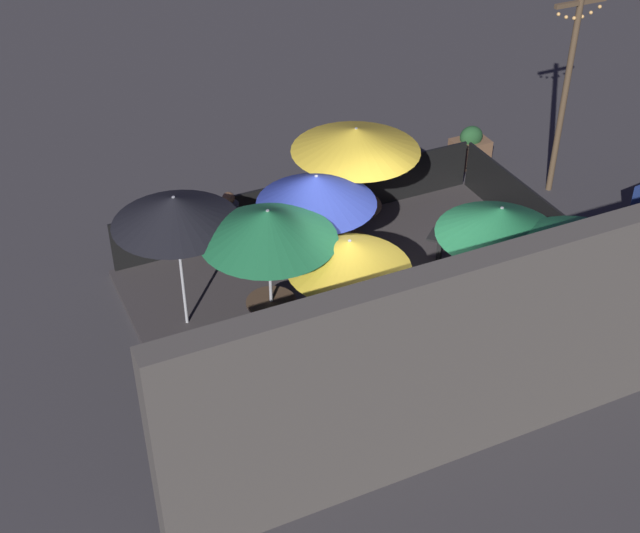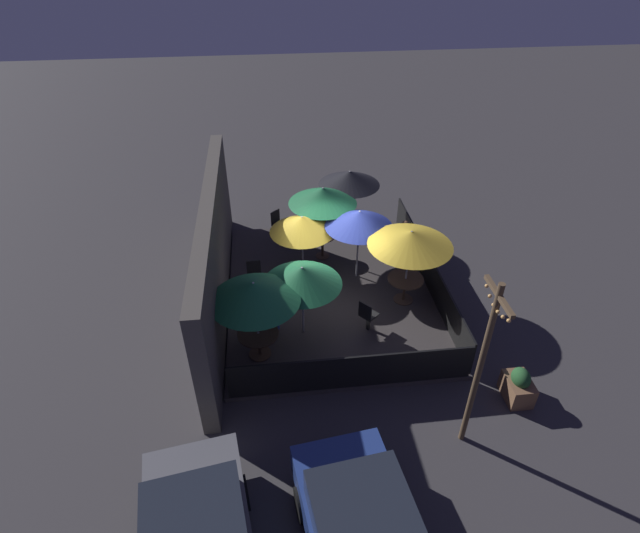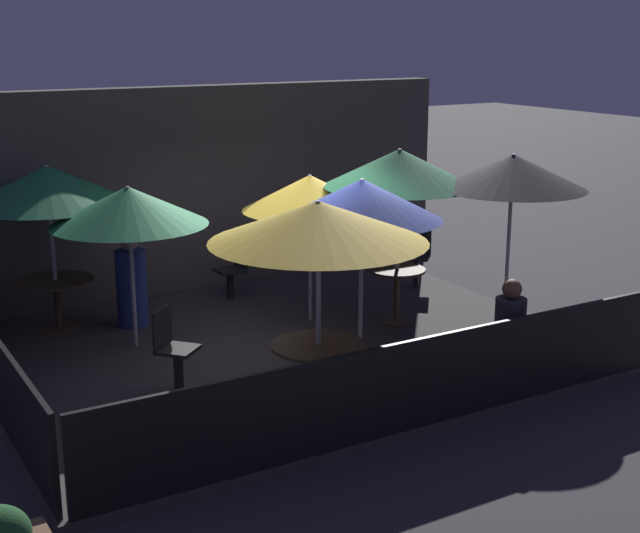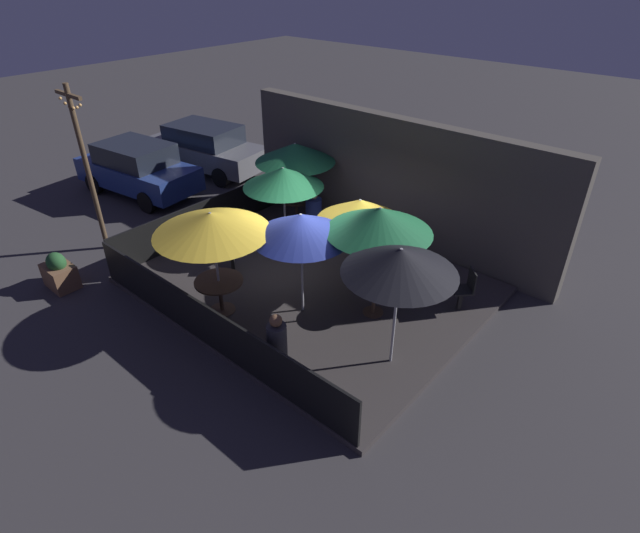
{
  "view_description": "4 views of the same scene",
  "coord_description": "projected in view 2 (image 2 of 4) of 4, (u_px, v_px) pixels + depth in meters",
  "views": [
    {
      "loc": [
        5.62,
        10.09,
        9.24
      ],
      "look_at": [
        0.82,
        -0.23,
        1.08
      ],
      "focal_mm": 50.0,
      "sensor_mm": 36.0,
      "label": 1
    },
    {
      "loc": [
        -11.24,
        1.62,
        9.06
      ],
      "look_at": [
        -0.22,
        0.33,
        1.14
      ],
      "focal_mm": 28.0,
      "sensor_mm": 36.0,
      "label": 2
    },
    {
      "loc": [
        -5.11,
        -9.51,
        4.02
      ],
      "look_at": [
        0.21,
        -0.54,
        1.25
      ],
      "focal_mm": 50.0,
      "sensor_mm": 36.0,
      "label": 3
    },
    {
      "loc": [
        6.37,
        -6.97,
        6.42
      ],
      "look_at": [
        0.74,
        -0.48,
        1.06
      ],
      "focal_mm": 28.0,
      "sensor_mm": 36.0,
      "label": 4
    }
  ],
  "objects": [
    {
      "name": "ground_plane",
      "position": [
        330.0,
        293.0,
        14.5
      ],
      "size": [
        60.0,
        60.0,
        0.0
      ],
      "primitive_type": "plane",
      "color": "#383538"
    },
    {
      "name": "patio_deck",
      "position": [
        330.0,
        292.0,
        14.47
      ],
      "size": [
        7.32,
        5.79,
        0.12
      ],
      "color": "#383333",
      "rests_on": "ground_plane"
    },
    {
      "name": "building_wall",
      "position": [
        215.0,
        254.0,
        13.27
      ],
      "size": [
        8.92,
        0.36,
        3.22
      ],
      "color": "#4C4742",
      "rests_on": "ground_plane"
    },
    {
      "name": "fence_front",
      "position": [
        428.0,
        270.0,
        14.43
      ],
      "size": [
        7.12,
        0.05,
        0.95
      ],
      "color": "black",
      "rests_on": "patio_deck"
    },
    {
      "name": "fence_side_left",
      "position": [
        352.0,
        372.0,
        11.23
      ],
      "size": [
        0.05,
        5.59,
        0.95
      ],
      "color": "black",
      "rests_on": "patio_deck"
    },
    {
      "name": "patio_umbrella_0",
      "position": [
        323.0,
        196.0,
        14.61
      ],
      "size": [
        2.04,
        2.04,
        2.4
      ],
      "color": "#B2B2B7",
      "rests_on": "patio_deck"
    },
    {
      "name": "patio_umbrella_1",
      "position": [
        254.0,
        292.0,
        11.21
      ],
      "size": [
        2.11,
        2.11,
        2.22
      ],
      "color": "#B2B2B7",
      "rests_on": "patio_deck"
    },
    {
      "name": "patio_umbrella_2",
      "position": [
        411.0,
        238.0,
        12.89
      ],
      "size": [
        2.25,
        2.25,
        2.26
      ],
      "color": "#B2B2B7",
      "rests_on": "patio_deck"
    },
    {
      "name": "patio_umbrella_3",
      "position": [
        359.0,
        219.0,
        13.85
      ],
      "size": [
        1.93,
        1.93,
        2.22
      ],
      "color": "#B2B2B7",
      "rests_on": "patio_deck"
    },
    {
      "name": "patio_umbrella_4",
      "position": [
        349.0,
        178.0,
        15.59
      ],
      "size": [
        1.94,
        1.94,
        2.37
      ],
      "color": "#B2B2B7",
      "rests_on": "patio_deck"
    },
    {
      "name": "patio_umbrella_5",
      "position": [
        302.0,
        276.0,
        11.95
      ],
      "size": [
        1.96,
        1.96,
        2.06
      ],
      "color": "#B2B2B7",
      "rests_on": "patio_deck"
    },
    {
      "name": "patio_umbrella_6",
      "position": [
        302.0,
        224.0,
        13.97
      ],
      "size": [
        1.85,
        1.85,
        2.03
      ],
      "color": "#B2B2B7",
      "rests_on": "patio_deck"
    },
    {
      "name": "dining_table_0",
      "position": [
        323.0,
        240.0,
        15.51
      ],
      "size": [
        0.78,
        0.78,
        0.76
      ],
      "color": "#4C3828",
      "rests_on": "patio_deck"
    },
    {
      "name": "dining_table_1",
      "position": [
        259.0,
        337.0,
        12.02
      ],
      "size": [
        1.0,
        1.0,
        0.7
      ],
      "color": "#4C3828",
      "rests_on": "patio_deck"
    },
    {
      "name": "dining_table_2",
      "position": [
        405.0,
        283.0,
        13.73
      ],
      "size": [
        0.99,
        0.99,
        0.75
      ],
      "color": "#4C3828",
      "rests_on": "patio_deck"
    },
    {
      "name": "patio_chair_0",
      "position": [
        278.0,
        223.0,
        16.51
      ],
      "size": [
        0.57,
        0.57,
        0.94
      ],
      "rotation": [
        0.0,
        0.0,
        -2.36
      ],
      "color": "black",
      "rests_on": "patio_deck"
    },
    {
      "name": "patio_chair_1",
      "position": [
        367.0,
        315.0,
        12.75
      ],
      "size": [
        0.56,
        0.56,
        0.96
      ],
      "rotation": [
        0.0,
        0.0,
        -0.85
      ],
      "color": "black",
      "rests_on": "patio_deck"
    },
    {
      "name": "patio_chair_2",
      "position": [
        254.0,
        275.0,
        14.19
      ],
      "size": [
        0.41,
        0.41,
        0.91
      ],
      "rotation": [
        0.0,
        0.0,
        -3.11
      ],
      "color": "black",
      "rests_on": "patio_deck"
    },
    {
      "name": "patron_0",
      "position": [
        403.0,
        240.0,
        15.56
      ],
      "size": [
        0.49,
        0.49,
        1.26
      ],
      "rotation": [
        0.0,
        0.0,
        2.38
      ],
      "color": "#333338",
      "rests_on": "patio_deck"
    },
    {
      "name": "patron_1",
      "position": [
        271.0,
        311.0,
        12.8
      ],
      "size": [
        0.58,
        0.58,
        1.28
      ],
      "rotation": [
        0.0,
        0.0,
        3.83
      ],
      "color": "navy",
      "rests_on": "patio_deck"
    },
    {
      "name": "planter_box",
      "position": [
        518.0,
        386.0,
        11.18
      ],
      "size": [
        0.77,
        0.54,
        0.87
      ],
      "color": "brown",
      "rests_on": "ground_plane"
    },
    {
      "name": "light_post",
      "position": [
        481.0,
        362.0,
        9.2
      ],
      "size": [
        1.1,
        0.12,
        4.1
      ],
      "color": "brown",
      "rests_on": "ground_plane"
    }
  ]
}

